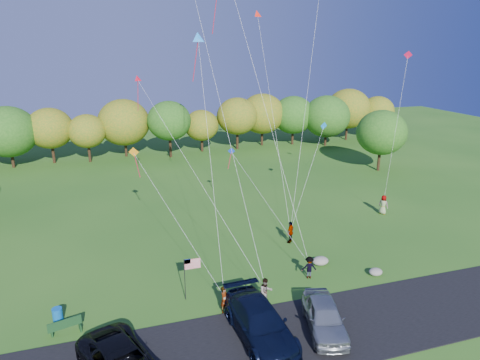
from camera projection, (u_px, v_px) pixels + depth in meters
The scene contains 15 objects.
ground at pixel (252, 299), 26.00m from camera, with size 140.00×140.00×0.00m, color #255719.
asphalt_lane at pixel (277, 339), 22.35m from camera, with size 44.00×6.00×0.06m, color black.
treeline at pixel (179, 122), 58.11m from camera, with size 75.76×27.93×8.34m.
minivan_navy at pixel (260, 323), 22.23m from camera, with size 2.45×6.03×1.75m, color black.
minivan_silver at pixel (324, 316), 22.86m from camera, with size 1.89×4.69×1.60m, color #949A9E.
flyer_a at pixel (224, 300), 24.46m from camera, with size 0.60×0.39×1.64m, color #4C4C59.
flyer_b at pixel (266, 292), 25.16m from camera, with size 0.83×0.65×1.72m, color #4C4C59.
flyer_c at pixel (309, 267), 28.13m from camera, with size 0.99×0.57×1.53m, color #4C4C59.
flyer_d at pixel (290, 232), 33.19m from camera, with size 1.03×0.43×1.76m, color #4C4C59.
flyer_e at pixel (383, 205), 38.91m from camera, with size 0.87×0.56×1.77m, color #4C4C59.
park_bench at pixel (65, 326), 22.65m from camera, with size 1.69×0.70×0.95m.
trash_barrel at pixel (58, 315), 23.73m from camera, with size 0.55×0.55×0.83m, color #0A53A4.
flag_assembly at pixel (189, 269), 25.38m from camera, with size 1.00×0.65×2.72m.
boulder_near at pixel (320, 261), 29.96m from camera, with size 1.17×0.92×0.59m, color gray.
boulder_far at pixel (376, 272), 28.61m from camera, with size 0.93×0.77×0.48m, color gray.
Camera 1 is at (-7.50, -21.38, 14.67)m, focal length 32.00 mm.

